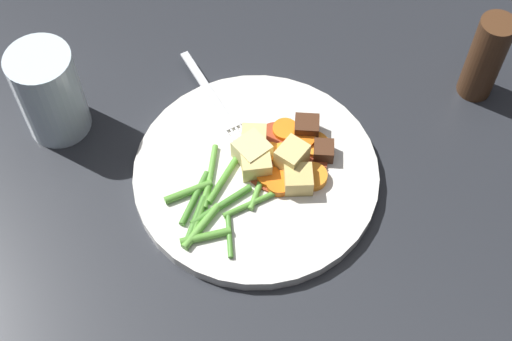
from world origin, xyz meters
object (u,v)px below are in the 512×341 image
(carrot_slice_5, at_px, (313,177))
(potato_chunk_3, at_px, (254,140))
(carrot_slice_6, at_px, (271,153))
(potato_chunk_0, at_px, (292,157))
(water_glass, at_px, (49,93))
(carrot_slice_0, at_px, (285,130))
(carrot_slice_3, at_px, (314,145))
(carrot_slice_7, at_px, (283,155))
(fork, at_px, (218,105))
(dinner_plate, at_px, (256,174))
(carrot_slice_2, at_px, (266,179))
(potato_chunk_2, at_px, (252,151))
(meat_chunk_0, at_px, (307,128))
(carrot_slice_1, at_px, (303,140))
(potato_chunk_1, at_px, (253,164))
(potato_chunk_4, at_px, (298,179))
(meat_chunk_1, at_px, (324,151))
(pepper_mill, at_px, (486,58))
(carrot_slice_4, at_px, (278,185))

(carrot_slice_5, distance_m, potato_chunk_3, 0.08)
(carrot_slice_5, relative_size, carrot_slice_6, 1.30)
(potato_chunk_0, distance_m, water_glass, 0.29)
(carrot_slice_0, xyz_separation_m, carrot_slice_3, (0.00, -0.04, -0.00))
(carrot_slice_7, distance_m, fork, 0.11)
(carrot_slice_5, xyz_separation_m, water_glass, (-0.12, 0.29, 0.04))
(dinner_plate, distance_m, carrot_slice_3, 0.08)
(carrot_slice_2, height_order, carrot_slice_3, same)
(potato_chunk_2, height_order, water_glass, water_glass)
(carrot_slice_2, bearing_deg, potato_chunk_0, -14.49)
(potato_chunk_3, relative_size, meat_chunk_0, 1.05)
(carrot_slice_1, relative_size, carrot_slice_6, 1.11)
(carrot_slice_2, relative_size, carrot_slice_3, 0.81)
(carrot_slice_3, height_order, meat_chunk_0, meat_chunk_0)
(carrot_slice_2, distance_m, fork, 0.12)
(potato_chunk_1, xyz_separation_m, meat_chunk_0, (0.08, -0.02, -0.00))
(carrot_slice_2, distance_m, potato_chunk_0, 0.04)
(potato_chunk_4, bearing_deg, carrot_slice_3, 16.90)
(potato_chunk_3, bearing_deg, fork, 74.44)
(dinner_plate, xyz_separation_m, carrot_slice_1, (0.06, -0.02, 0.01))
(meat_chunk_1, bearing_deg, potato_chunk_3, 120.37)
(fork, bearing_deg, dinner_plate, -115.09)
(fork, bearing_deg, potato_chunk_1, -116.69)
(meat_chunk_0, distance_m, water_glass, 0.30)
(dinner_plate, height_order, carrot_slice_3, carrot_slice_3)
(meat_chunk_0, bearing_deg, carrot_slice_5, -137.26)
(potato_chunk_0, distance_m, pepper_mill, 0.26)
(carrot_slice_1, xyz_separation_m, carrot_slice_6, (-0.04, 0.02, -0.00))
(carrot_slice_2, xyz_separation_m, pepper_mill, (0.28, -0.11, 0.04))
(carrot_slice_0, distance_m, potato_chunk_4, 0.07)
(carrot_slice_1, distance_m, potato_chunk_1, 0.07)
(carrot_slice_7, xyz_separation_m, potato_chunk_4, (-0.02, -0.04, 0.01))
(carrot_slice_3, distance_m, carrot_slice_6, 0.05)
(potato_chunk_3, bearing_deg, carrot_slice_5, -85.12)
(potato_chunk_1, bearing_deg, potato_chunk_0, -43.51)
(dinner_plate, relative_size, carrot_slice_1, 9.92)
(carrot_slice_4, relative_size, potato_chunk_3, 1.01)
(meat_chunk_1, bearing_deg, pepper_mill, -22.12)
(potato_chunk_3, bearing_deg, potato_chunk_4, -97.76)
(carrot_slice_0, height_order, potato_chunk_2, potato_chunk_2)
(carrot_slice_2, xyz_separation_m, carrot_slice_6, (0.03, 0.02, -0.00))
(carrot_slice_0, height_order, potato_chunk_3, potato_chunk_3)
(pepper_mill, bearing_deg, carrot_slice_6, 151.65)
(carrot_slice_5, distance_m, fork, 0.15)
(carrot_slice_0, xyz_separation_m, water_glass, (-0.15, 0.23, 0.04))
(potato_chunk_4, bearing_deg, potato_chunk_3, 82.24)
(carrot_slice_3, relative_size, carrot_slice_6, 1.31)
(dinner_plate, relative_size, carrot_slice_2, 10.43)
(carrot_slice_6, bearing_deg, carrot_slice_7, -64.66)
(potato_chunk_1, relative_size, water_glass, 0.28)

